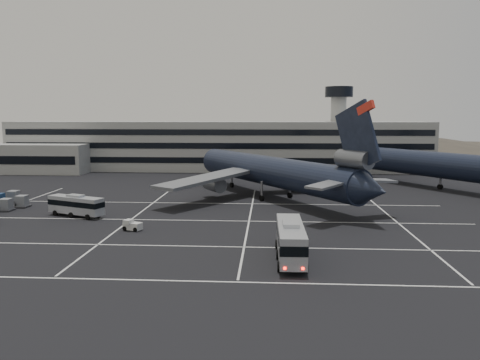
# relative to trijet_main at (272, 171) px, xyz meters

# --- Properties ---
(ground) EXTENTS (260.00, 260.00, 0.00)m
(ground) POSITION_rel_trijet_main_xyz_m (-15.49, -23.85, -5.25)
(ground) COLOR black
(ground) RESTS_ON ground
(lane_markings) EXTENTS (90.00, 55.62, 0.01)m
(lane_markings) POSITION_rel_trijet_main_xyz_m (-14.55, -23.12, -5.24)
(lane_markings) COLOR silver
(lane_markings) RESTS_ON ground
(terminal) EXTENTS (125.00, 26.00, 24.00)m
(terminal) POSITION_rel_trijet_main_xyz_m (-18.44, 47.30, 1.68)
(terminal) COLOR gray
(terminal) RESTS_ON ground
(hills) EXTENTS (352.00, 180.00, 44.00)m
(hills) POSITION_rel_trijet_main_xyz_m (2.50, 146.15, -17.32)
(hills) COLOR #38332B
(hills) RESTS_ON ground
(trijet_main) EXTENTS (40.78, 50.98, 18.08)m
(trijet_main) POSITION_rel_trijet_main_xyz_m (0.00, 0.00, 0.00)
(trijet_main) COLOR black
(trijet_main) RESTS_ON ground
(trijet_far) EXTENTS (37.53, 51.01, 18.08)m
(trijet_far) POSITION_rel_trijet_main_xyz_m (36.78, 12.59, 0.18)
(trijet_far) COLOR black
(trijet_far) RESTS_ON ground
(bus_near) EXTENTS (3.18, 12.14, 4.27)m
(bus_near) POSITION_rel_trijet_main_xyz_m (1.84, -38.37, -2.91)
(bus_near) COLOR #9FA3A8
(bus_near) RESTS_ON ground
(bus_far) EXTENTS (9.91, 5.84, 3.45)m
(bus_far) POSITION_rel_trijet_main_xyz_m (-30.73, -18.12, -3.36)
(bus_far) COLOR #9FA3A8
(bus_far) RESTS_ON ground
(tug_b) EXTENTS (2.74, 2.19, 1.55)m
(tug_b) POSITION_rel_trijet_main_xyz_m (-19.20, -26.51, -4.56)
(tug_b) COLOR beige
(tug_b) RESTS_ON ground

